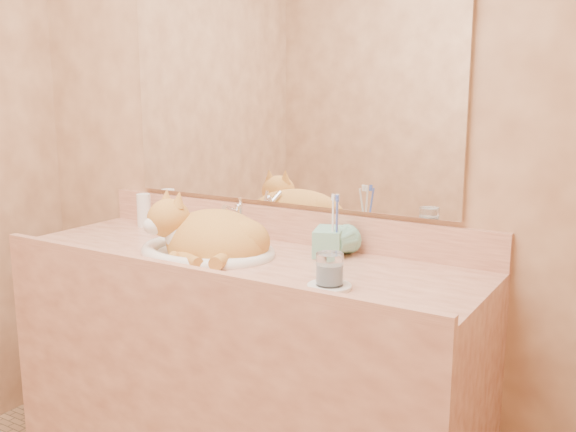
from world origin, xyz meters
The scene contains 12 objects.
wall_back centered at (0.00, 1.00, 1.25)m, with size 2.40×0.02×2.50m, color #956443.
vanity_counter centered at (0.00, 0.72, 0.42)m, with size 1.60×0.55×0.85m, color #A46049, non-canonical shape.
mirror centered at (0.00, 0.99, 1.39)m, with size 1.30×0.02×0.80m, color white.
sink_basin centered at (-0.11, 0.70, 0.92)m, with size 0.47×0.39×0.15m, color white, non-canonical shape.
faucet centered at (-0.11, 0.88, 0.93)m, with size 0.04×0.11×0.15m, color silver, non-canonical shape.
cat centered at (-0.10, 0.70, 0.91)m, with size 0.40×0.33×0.22m, color #B9732A, non-canonical shape.
soap_dispenser centered at (0.26, 0.83, 0.95)m, with size 0.09×0.09×0.20m, color #76BCA2.
toothbrush_cup centered at (0.28, 0.86, 0.90)m, with size 0.10×0.10×0.09m, color #76BCA2.
toothbrushes centered at (0.28, 0.86, 0.98)m, with size 0.03×0.03×0.21m, color white, non-canonical shape.
saucer centered at (0.41, 0.58, 0.85)m, with size 0.12×0.12×0.01m, color white.
water_glass centered at (0.41, 0.58, 0.90)m, with size 0.07×0.07×0.09m, color white.
lotion_bottle centered at (-0.59, 0.91, 0.91)m, with size 0.05×0.05×0.13m, color white.
Camera 1 is at (1.20, -0.91, 1.39)m, focal length 40.00 mm.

